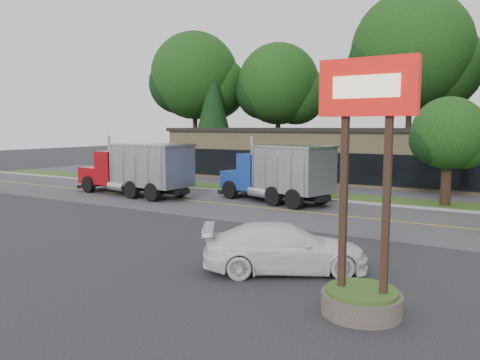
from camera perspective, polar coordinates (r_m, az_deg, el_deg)
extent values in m
plane|color=#35353B|center=(19.39, -14.45, -6.85)|extent=(140.00, 140.00, 0.00)
cube|color=#5C5C62|center=(26.33, -0.32, -3.13)|extent=(60.00, 8.00, 0.02)
cube|color=gold|center=(26.33, -0.32, -3.13)|extent=(60.00, 0.12, 0.01)
cube|color=#9E9E99|center=(29.95, 3.89, -1.97)|extent=(60.00, 0.30, 0.12)
cube|color=#2F4F1B|center=(31.54, 5.39, -1.55)|extent=(60.00, 3.40, 0.03)
cube|color=#5C5C62|center=(36.07, 8.85, -0.58)|extent=(60.00, 7.00, 0.02)
cube|color=tan|center=(40.88, 14.71, 2.93)|extent=(32.00, 12.00, 4.00)
cylinder|color=#6B6054|center=(11.82, 14.58, -14.33)|extent=(1.90, 1.90, 0.50)
cylinder|color=#2F4F1B|center=(11.72, 14.62, -12.96)|extent=(1.70, 1.70, 0.10)
cube|color=#332116|center=(11.36, 12.50, -2.84)|extent=(0.16, 0.16, 5.00)
cube|color=#332116|center=(11.09, 17.41, -3.21)|extent=(0.16, 0.16, 5.00)
cube|color=red|center=(11.10, 15.34, 10.86)|extent=(2.20, 0.35, 1.30)
cube|color=beige|center=(10.92, 15.06, 10.94)|extent=(1.50, 0.04, 0.50)
cube|color=beige|center=(11.28, 15.61, 10.78)|extent=(1.50, 0.04, 0.50)
cylinder|color=#382619|center=(56.27, -5.47, 4.85)|extent=(0.56, 0.56, 5.58)
sphere|color=black|center=(56.56, -5.56, 12.54)|extent=(10.21, 10.21, 10.21)
sphere|color=black|center=(56.37, -3.16, 11.28)|extent=(7.66, 7.66, 7.66)
sphere|color=black|center=(56.68, -7.46, 11.53)|extent=(7.02, 7.02, 7.02)
cylinder|color=#382619|center=(52.73, 4.63, 4.38)|extent=(0.56, 0.56, 4.90)
sphere|color=black|center=(52.90, 4.70, 11.59)|extent=(8.96, 8.96, 8.96)
sphere|color=black|center=(53.10, 6.89, 10.34)|extent=(6.72, 6.72, 6.72)
sphere|color=black|center=(52.73, 2.89, 10.71)|extent=(6.16, 6.16, 6.16)
cylinder|color=#382619|center=(48.11, 19.77, 4.56)|extent=(0.56, 0.56, 6.17)
sphere|color=black|center=(48.60, 20.16, 14.48)|extent=(11.29, 11.29, 11.29)
sphere|color=black|center=(49.43, 22.89, 12.58)|extent=(8.47, 8.47, 8.47)
sphere|color=black|center=(47.82, 17.73, 13.42)|extent=(7.76, 7.76, 7.76)
cylinder|color=#382619|center=(52.44, -3.24, 2.24)|extent=(0.44, 0.44, 1.00)
cone|color=black|center=(52.32, -3.28, 8.55)|extent=(5.01, 5.01, 10.25)
cylinder|color=#382619|center=(28.55, 23.79, -0.71)|extent=(0.56, 0.56, 2.19)
sphere|color=black|center=(28.36, 24.07, 5.26)|extent=(4.00, 4.00, 4.00)
sphere|color=black|center=(28.78, 25.63, 4.20)|extent=(3.00, 3.00, 3.00)
sphere|color=black|center=(28.08, 22.67, 4.55)|extent=(2.75, 2.75, 2.75)
cube|color=black|center=(30.79, -12.50, -0.80)|extent=(8.51, 1.89, 0.28)
cube|color=#9F0B11|center=(33.60, -16.58, 0.63)|extent=(2.25, 2.50, 1.10)
cube|color=#9F0B11|center=(32.23, -14.88, 1.51)|extent=(1.71, 2.54, 2.20)
cube|color=black|center=(32.71, -15.59, 2.26)|extent=(0.28, 2.09, 0.90)
cube|color=silver|center=(29.54, -10.73, 1.76)|extent=(5.29, 3.02, 2.50)
cube|color=silver|center=(29.46, -10.78, 4.28)|extent=(5.45, 3.18, 0.12)
cylinder|color=black|center=(34.20, -14.82, -0.14)|extent=(1.13, 0.46, 1.10)
cylinder|color=black|center=(32.85, -17.98, -0.51)|extent=(1.13, 0.46, 1.10)
cylinder|color=black|center=(30.21, -8.58, -0.86)|extent=(1.13, 0.46, 1.10)
cylinder|color=black|center=(28.67, -11.88, -1.32)|extent=(1.13, 0.46, 1.10)
cube|color=black|center=(27.40, 4.59, -1.56)|extent=(6.93, 2.86, 0.28)
cube|color=#1C3E9D|center=(29.43, 0.28, 0.10)|extent=(2.22, 2.67, 1.10)
cube|color=#1C3E9D|center=(28.40, 2.15, 1.08)|extent=(1.82, 2.64, 2.20)
cube|color=black|center=(28.74, 1.41, 1.95)|extent=(0.63, 2.04, 0.90)
cube|color=silver|center=(26.44, 6.54, 1.29)|extent=(4.66, 3.54, 2.50)
cube|color=silver|center=(26.35, 6.57, 4.10)|extent=(4.85, 3.72, 0.12)
cylinder|color=black|center=(30.18, 2.06, -0.80)|extent=(1.15, 0.64, 1.10)
cylinder|color=black|center=(28.62, -1.20, -1.20)|extent=(1.15, 0.64, 1.10)
cylinder|color=black|center=(27.30, 8.55, -1.64)|extent=(1.15, 0.64, 1.10)
cylinder|color=black|center=(25.56, 5.33, -2.15)|extent=(1.15, 0.64, 1.10)
imported|color=white|center=(14.53, 5.49, -8.21)|extent=(5.32, 4.41, 1.45)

